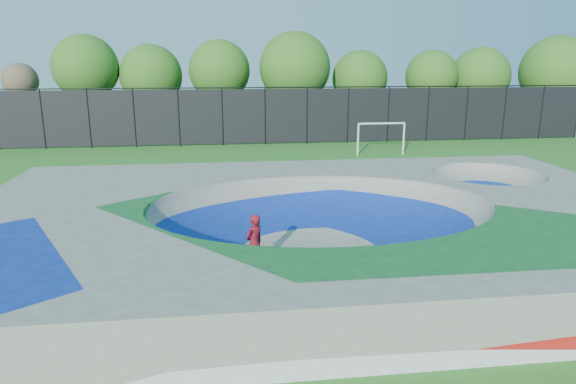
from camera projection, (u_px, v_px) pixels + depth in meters
name	position (u px, v px, depth m)	size (l,w,h in m)	color
ground	(320.00, 247.00, 16.61)	(120.00, 120.00, 0.00)	#26651C
skate_deck	(321.00, 225.00, 16.42)	(22.00, 14.00, 1.50)	gray
skater	(254.00, 244.00, 14.48)	(0.62, 0.41, 1.71)	red
skateboard	(255.00, 271.00, 14.69)	(0.78, 0.22, 0.05)	black
soccer_goal	(381.00, 132.00, 32.41)	(3.11, 0.12, 2.05)	silver
fence	(265.00, 115.00, 36.25)	(48.09, 0.09, 4.04)	black
treeline	(287.00, 73.00, 40.57)	(53.96, 7.04, 8.03)	#4F3F27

